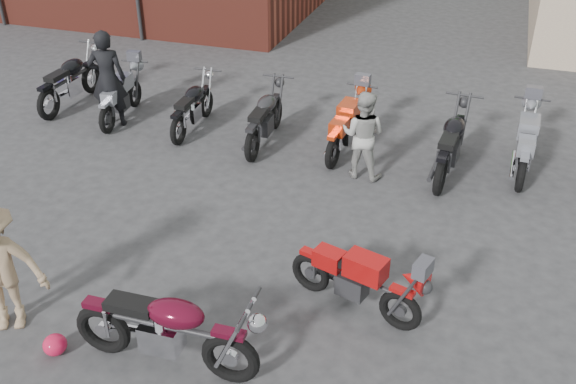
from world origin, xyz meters
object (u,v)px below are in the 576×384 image
(helmet, at_px, (55,345))
(row_bike_1, at_px, (121,94))
(row_bike_0, at_px, (70,78))
(row_bike_6, at_px, (526,141))
(vintage_motorcycle, at_px, (167,325))
(row_bike_5, at_px, (452,141))
(person_light, at_px, (363,135))
(row_bike_3, at_px, (265,115))
(row_bike_4, at_px, (347,124))
(sportbike, at_px, (357,277))
(row_bike_2, at_px, (193,104))
(person_dark, at_px, (108,79))

(helmet, bearing_deg, row_bike_1, 114.00)
(row_bike_0, bearing_deg, row_bike_6, -89.70)
(vintage_motorcycle, bearing_deg, row_bike_0, 130.06)
(row_bike_0, xyz_separation_m, row_bike_5, (8.04, -0.51, 0.00))
(person_light, relative_size, row_bike_6, 0.79)
(row_bike_1, relative_size, row_bike_3, 0.93)
(row_bike_4, relative_size, row_bike_5, 0.90)
(vintage_motorcycle, height_order, row_bike_6, vintage_motorcycle)
(row_bike_0, distance_m, row_bike_4, 6.13)
(sportbike, xyz_separation_m, row_bike_3, (-2.74, 4.13, 0.06))
(row_bike_1, bearing_deg, row_bike_6, -94.90)
(vintage_motorcycle, height_order, row_bike_2, vintage_motorcycle)
(person_dark, distance_m, row_bike_5, 6.70)
(row_bike_0, distance_m, row_bike_2, 3.03)
(vintage_motorcycle, relative_size, row_bike_3, 1.09)
(row_bike_1, bearing_deg, row_bike_2, -97.06)
(helmet, bearing_deg, person_dark, 115.40)
(vintage_motorcycle, height_order, helmet, vintage_motorcycle)
(sportbike, height_order, row_bike_3, row_bike_3)
(person_dark, bearing_deg, helmet, 94.62)
(sportbike, xyz_separation_m, helmet, (-3.19, -1.87, -0.39))
(row_bike_2, relative_size, row_bike_5, 0.87)
(helmet, relative_size, row_bike_0, 0.13)
(vintage_motorcycle, height_order, person_dark, person_dark)
(vintage_motorcycle, xyz_separation_m, row_bike_6, (3.75, 6.16, -0.06))
(vintage_motorcycle, distance_m, row_bike_6, 7.21)
(row_bike_2, xyz_separation_m, row_bike_4, (3.11, 0.03, 0.02))
(helmet, distance_m, row_bike_4, 6.50)
(vintage_motorcycle, height_order, sportbike, vintage_motorcycle)
(row_bike_2, relative_size, row_bike_6, 0.94)
(vintage_motorcycle, distance_m, sportbike, 2.43)
(row_bike_6, bearing_deg, person_light, 113.37)
(helmet, relative_size, row_bike_1, 0.15)
(row_bike_0, relative_size, row_bike_6, 1.08)
(sportbike, xyz_separation_m, person_dark, (-5.96, 3.97, 0.45))
(sportbike, relative_size, row_bike_6, 0.91)
(person_dark, height_order, row_bike_3, person_dark)
(person_light, xyz_separation_m, row_bike_2, (-3.59, 0.80, -0.24))
(helmet, distance_m, row_bike_0, 7.66)
(row_bike_3, bearing_deg, sportbike, -148.78)
(row_bike_1, relative_size, row_bike_2, 0.99)
(row_bike_3, distance_m, row_bike_6, 4.71)
(row_bike_4, bearing_deg, row_bike_2, 95.35)
(person_dark, height_order, row_bike_1, person_dark)
(row_bike_0, height_order, row_bike_6, row_bike_0)
(person_light, relative_size, row_bike_4, 0.81)
(sportbike, height_order, row_bike_6, row_bike_6)
(row_bike_6, bearing_deg, row_bike_4, 95.82)
(row_bike_3, bearing_deg, row_bike_2, 82.73)
(row_bike_4, xyz_separation_m, row_bike_5, (1.92, -0.24, 0.06))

